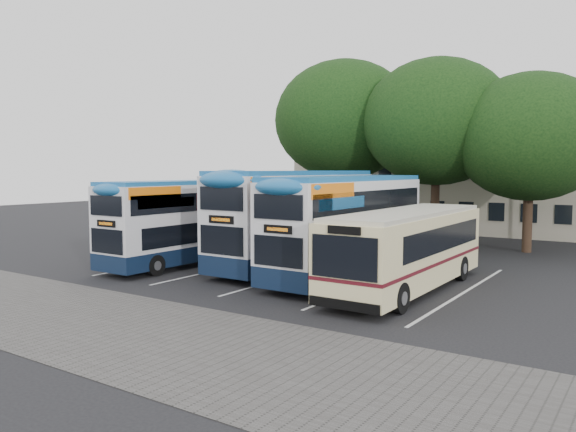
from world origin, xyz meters
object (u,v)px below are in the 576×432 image
Objects in this scene: tree_left at (344,120)px; bus_dd_left at (190,218)px; tree_right at (530,137)px; tree_mid at (437,122)px; bus_dd_mid at (297,214)px; bus_dd_right at (348,221)px; bus_single at (409,245)px.

tree_left is 14.74m from bus_dd_left.
tree_mid is at bearing 178.99° from tree_right.
bus_dd_mid is at bearing -72.04° from tree_left.
tree_left is 1.15× the size of bus_dd_right.
tree_right is 13.15m from bus_dd_right.
bus_dd_mid is 1.05× the size of bus_dd_right.
bus_dd_left is at bearing -93.94° from tree_left.
tree_right is (5.19, -0.09, -1.04)m from tree_mid.
tree_right is (11.66, -0.72, -1.52)m from tree_left.
tree_left is 11.78m from tree_right.
tree_left is at bearing 86.06° from bus_dd_left.
bus_dd_right is (7.77, 1.31, 0.13)m from bus_dd_left.
tree_mid is 1.09× the size of bus_dd_right.
tree_left is 1.17× the size of bus_single.
tree_right is at bearing 45.70° from bus_dd_left.
bus_single is at bearing -18.07° from bus_dd_mid.
tree_mid reaches higher than bus_single.
tree_left is at bearing 107.96° from bus_dd_mid.
bus_dd_right reaches higher than bus_dd_left.
bus_dd_right is at bearing 160.94° from bus_single.
bus_dd_mid reaches higher than bus_dd_left.
tree_left is 1.22× the size of bus_dd_left.
bus_dd_left is at bearing -153.79° from bus_dd_mid.
bus_dd_left is 10.90m from bus_single.
tree_left reaches higher than bus_dd_left.
bus_single is at bearing -19.06° from bus_dd_right.
tree_left is 1.21× the size of tree_right.
tree_left is 6.52m from tree_mid.
tree_left is 13.06m from bus_dd_mid.
tree_left is at bearing 118.99° from bus_dd_right.
bus_dd_mid is (-7.98, -10.63, -3.78)m from tree_right.
tree_left reaches higher than bus_dd_mid.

